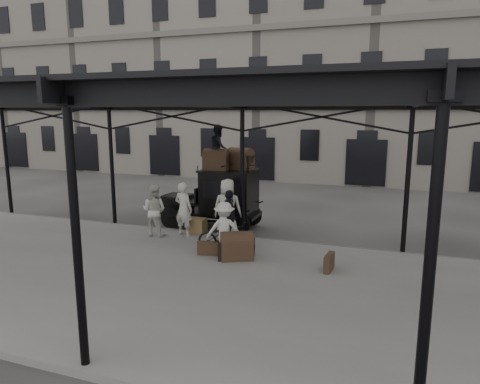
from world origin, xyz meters
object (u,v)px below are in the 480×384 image
at_px(steamer_trunk_roof_near, 216,161).
at_px(steamer_trunk_platform, 237,248).
at_px(taxi, 221,196).
at_px(porter_left, 183,209).
at_px(porter_official, 229,216).
at_px(bicycle, 226,238).

xyz_separation_m(steamer_trunk_roof_near, steamer_trunk_platform, (1.90, -3.12, -2.02)).
xyz_separation_m(taxi, porter_left, (-0.64, -1.74, -0.16)).
bearing_deg(porter_left, steamer_trunk_platform, 156.73).
distance_m(porter_left, porter_official, 1.69).
relative_size(taxi, bicycle, 2.06).
height_order(taxi, porter_left, taxi).
relative_size(steamer_trunk_roof_near, steamer_trunk_platform, 0.96).
height_order(porter_left, steamer_trunk_roof_near, steamer_trunk_roof_near).
height_order(porter_left, steamer_trunk_platform, porter_left).
bearing_deg(bicycle, porter_official, 16.65).
xyz_separation_m(bicycle, steamer_trunk_roof_near, (-1.46, 2.79, 1.88)).
distance_m(bicycle, steamer_trunk_roof_near, 3.67).
bearing_deg(taxi, steamer_trunk_platform, -61.65).
distance_m(taxi, steamer_trunk_roof_near, 1.32).
xyz_separation_m(taxi, steamer_trunk_roof_near, (-0.08, -0.25, 1.29)).
bearing_deg(porter_official, taxi, -11.87).
bearing_deg(taxi, steamer_trunk_roof_near, -108.07).
relative_size(bicycle, steamer_trunk_platform, 1.98).
bearing_deg(steamer_trunk_platform, porter_left, 119.82).
distance_m(porter_left, steamer_trunk_roof_near, 2.16).
xyz_separation_m(porter_official, bicycle, (0.34, -1.15, -0.36)).
relative_size(taxi, porter_left, 2.04).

